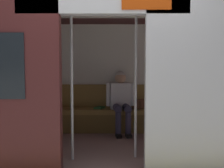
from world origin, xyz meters
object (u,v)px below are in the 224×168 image
object	(u,v)px
bench_seat	(107,114)
handbag	(140,104)
person_seated	(121,98)
train_car	(101,55)
book	(100,108)
grab_pole_far	(136,84)
grab_pole_door	(72,85)

from	to	relation	value
bench_seat	handbag	world-z (taller)	handbag
bench_seat	person_seated	size ratio (longest dim) A/B	2.46
train_car	bench_seat	size ratio (longest dim) A/B	2.21
handbag	book	size ratio (longest dim) A/B	1.18
grab_pole_far	handbag	bearing A→B (deg)	-97.46
handbag	grab_pole_door	size ratio (longest dim) A/B	0.13
bench_seat	handbag	size ratio (longest dim) A/B	11.11
book	grab_pole_far	bearing A→B (deg)	132.98
grab_pole_door	train_car	bearing A→B (deg)	-119.40
train_car	grab_pole_door	size ratio (longest dim) A/B	3.09
bench_seat	person_seated	bearing A→B (deg)	169.09
bench_seat	grab_pole_far	size ratio (longest dim) A/B	1.40
book	grab_pole_door	xyz separation A→B (m)	(0.29, 1.67, 0.58)
grab_pole_far	grab_pole_door	bearing A→B (deg)	7.37
person_seated	book	bearing A→B (deg)	-16.33
handbag	book	bearing A→B (deg)	-0.07
book	person_seated	bearing A→B (deg)	-173.63
person_seated	handbag	xyz separation A→B (m)	(-0.37, -0.12, -0.14)
bench_seat	book	bearing A→B (deg)	-25.91
bench_seat	person_seated	world-z (taller)	person_seated
train_car	bench_seat	bearing A→B (deg)	-94.04
book	grab_pole_door	world-z (taller)	grab_pole_door
book	grab_pole_far	xyz separation A→B (m)	(-0.58, 1.56, 0.58)
book	bench_seat	bearing A→B (deg)	176.79
train_car	book	distance (m)	1.43
bench_seat	grab_pole_far	world-z (taller)	grab_pole_far
bench_seat	grab_pole_far	bearing A→B (deg)	106.27
train_car	book	size ratio (longest dim) A/B	29.09
book	grab_pole_door	distance (m)	1.79
grab_pole_door	bench_seat	bearing A→B (deg)	-105.19
person_seated	train_car	bearing A→B (deg)	69.35
grab_pole_door	grab_pole_far	xyz separation A→B (m)	(-0.87, -0.11, 0.00)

